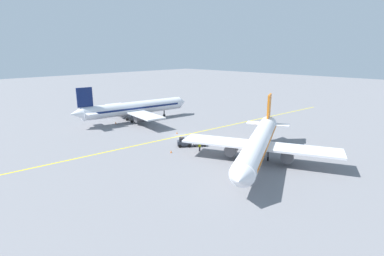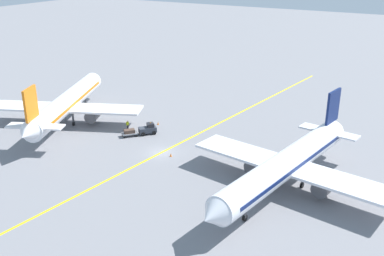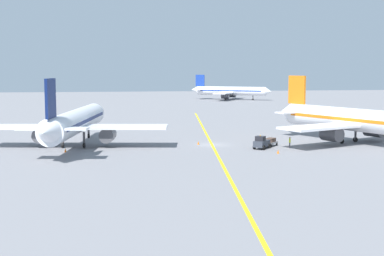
% 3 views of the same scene
% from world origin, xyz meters
% --- Properties ---
extents(ground_plane, '(400.00, 400.00, 0.00)m').
position_xyz_m(ground_plane, '(0.00, 0.00, 0.00)').
color(ground_plane, slate).
extents(apron_yellow_centreline, '(14.47, 119.22, 0.01)m').
position_xyz_m(apron_yellow_centreline, '(0.00, 0.00, 0.00)').
color(apron_yellow_centreline, yellow).
rests_on(apron_yellow_centreline, ground).
extents(airplane_at_gate, '(28.47, 35.47, 10.60)m').
position_xyz_m(airplane_at_gate, '(-20.91, 1.34, 3.71)').
color(airplane_at_gate, silver).
rests_on(airplane_at_gate, ground).
extents(airplane_adjacent_stand, '(27.72, 33.70, 10.60)m').
position_xyz_m(airplane_adjacent_stand, '(22.68, -2.64, 3.71)').
color(airplane_adjacent_stand, white).
rests_on(airplane_adjacent_stand, ground).
extents(baggage_tug_dark, '(3.08, 3.26, 2.11)m').
position_xyz_m(baggage_tug_dark, '(6.42, -5.41, 0.90)').
color(baggage_tug_dark, '#333842').
rests_on(baggage_tug_dark, ground).
extents(baggage_cart_trailing, '(2.75, 2.89, 1.24)m').
position_xyz_m(baggage_cart_trailing, '(8.55, -2.89, 0.76)').
color(baggage_cart_trailing, gray).
rests_on(baggage_cart_trailing, ground).
extents(ground_crew_worker, '(0.31, 0.56, 1.68)m').
position_xyz_m(ground_crew_worker, '(10.81, -5.30, 0.91)').
color(ground_crew_worker, '#23232D').
rests_on(ground_crew_worker, ground).
extents(traffic_cone_near_nose, '(0.32, 0.32, 0.55)m').
position_xyz_m(traffic_cone_near_nose, '(-22.04, -4.16, 0.28)').
color(traffic_cone_near_nose, orange).
rests_on(traffic_cone_near_nose, ground).
extents(traffic_cone_mid_apron, '(0.32, 0.32, 0.55)m').
position_xyz_m(traffic_cone_mid_apron, '(7.47, -10.03, 0.28)').
color(traffic_cone_mid_apron, orange).
rests_on(traffic_cone_mid_apron, ground).
extents(traffic_cone_by_wingtip, '(0.32, 0.32, 0.55)m').
position_xyz_m(traffic_cone_by_wingtip, '(-2.07, 0.51, 0.28)').
color(traffic_cone_by_wingtip, orange).
rests_on(traffic_cone_by_wingtip, ground).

